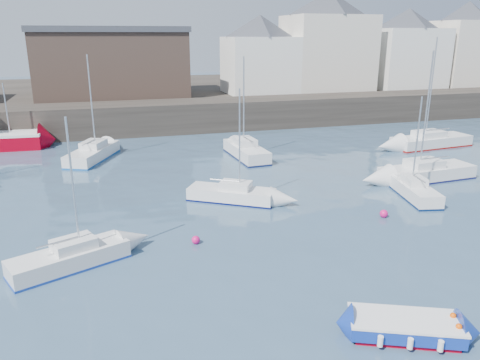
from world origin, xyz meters
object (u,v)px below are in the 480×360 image
object	(u,v)px
sailboat_b	(232,194)
sailboat_f	(246,151)
sailboat_g	(431,141)
buoy_far	(208,193)
buoy_near	(196,243)
sailboat_d	(426,172)
sailboat_h	(93,153)
blue_dinghy	(405,326)
buoy_mid	(383,217)
sailboat_a	(70,257)
sailboat_c	(415,190)

from	to	relation	value
sailboat_b	sailboat_f	xyz separation A→B (m)	(3.83, 9.67, 0.12)
sailboat_b	sailboat_g	bearing A→B (deg)	22.80
sailboat_b	buoy_far	xyz separation A→B (m)	(-1.08, 1.90, -0.44)
buoy_near	buoy_far	bearing A→B (deg)	73.29
sailboat_d	buoy_far	xyz separation A→B (m)	(-15.11, 1.45, -0.52)
sailboat_d	sailboat_f	bearing A→B (deg)	137.88
sailboat_g	sailboat_h	bearing A→B (deg)	172.62
blue_dinghy	buoy_far	world-z (taller)	blue_dinghy
buoy_near	buoy_mid	world-z (taller)	buoy_mid
sailboat_a	sailboat_c	bearing A→B (deg)	10.36
sailboat_h	buoy_mid	distance (m)	23.22
sailboat_b	sailboat_f	distance (m)	10.40
sailboat_c	buoy_far	bearing A→B (deg)	159.57
sailboat_b	buoy_mid	distance (m)	8.80
sailboat_a	blue_dinghy	bearing A→B (deg)	-37.04
buoy_mid	buoy_far	xyz separation A→B (m)	(-8.38, 6.79, 0.00)
sailboat_a	sailboat_b	size ratio (longest dim) A/B	0.97
sailboat_a	buoy_mid	world-z (taller)	sailboat_a
sailboat_b	sailboat_f	bearing A→B (deg)	68.41
sailboat_c	sailboat_h	xyz separation A→B (m)	(-19.02, 15.02, 0.06)
blue_dinghy	buoy_near	size ratio (longest dim) A/B	9.75
sailboat_f	buoy_near	size ratio (longest dim) A/B	19.72
sailboat_g	buoy_mid	world-z (taller)	sailboat_g
buoy_mid	sailboat_a	bearing A→B (deg)	-175.43
sailboat_f	sailboat_g	bearing A→B (deg)	-3.22
sailboat_f	sailboat_g	size ratio (longest dim) A/B	0.85
blue_dinghy	buoy_mid	xyz separation A→B (m)	(5.30, 9.50, -0.38)
blue_dinghy	sailboat_d	distance (m)	19.10
sailboat_h	buoy_near	xyz separation A→B (m)	(4.87, -17.80, -0.53)
blue_dinghy	sailboat_c	world-z (taller)	sailboat_c
buoy_near	buoy_mid	size ratio (longest dim) A/B	0.90
buoy_far	buoy_mid	bearing A→B (deg)	-39.01
sailboat_b	buoy_near	size ratio (longest dim) A/B	16.62
sailboat_b	sailboat_h	xyz separation A→B (m)	(-8.12, 12.46, 0.09)
sailboat_a	sailboat_h	distance (m)	18.65
sailboat_a	sailboat_g	distance (m)	33.15
blue_dinghy	sailboat_c	size ratio (longest dim) A/B	0.64
sailboat_d	sailboat_g	distance (m)	10.65
sailboat_a	sailboat_b	bearing A→B (deg)	34.87
buoy_far	sailboat_d	bearing A→B (deg)	-5.49
sailboat_a	sailboat_d	distance (m)	23.85
buoy_near	buoy_far	distance (m)	7.56
sailboat_c	sailboat_f	distance (m)	14.14
buoy_far	sailboat_a	bearing A→B (deg)	-133.99
sailboat_g	buoy_mid	bearing A→B (deg)	-134.64
sailboat_h	sailboat_b	bearing A→B (deg)	-56.90
sailboat_d	sailboat_b	bearing A→B (deg)	-178.19
buoy_near	buoy_mid	bearing A→B (deg)	2.44
buoy_mid	sailboat_f	bearing A→B (deg)	103.41
blue_dinghy	sailboat_h	bearing A→B (deg)	110.65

